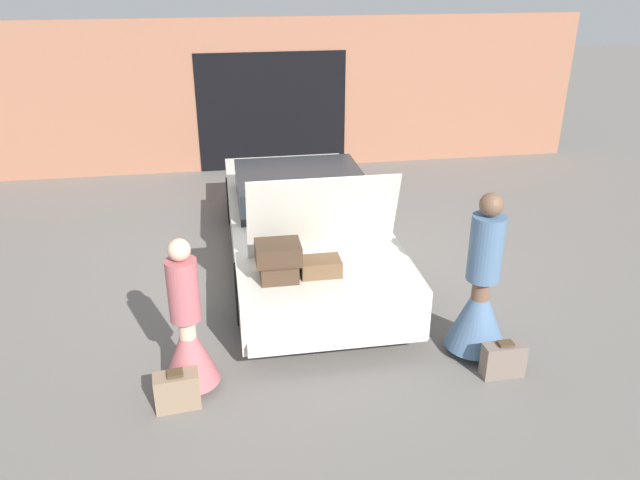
{
  "coord_description": "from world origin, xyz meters",
  "views": [
    {
      "loc": [
        -1.05,
        -7.6,
        3.78
      ],
      "look_at": [
        0.0,
        -1.34,
        0.89
      ],
      "focal_mm": 35.0,
      "sensor_mm": 36.0,
      "label": 1
    }
  ],
  "objects_px": {
    "person_right": "(480,299)",
    "suitcase_beside_right_person": "(503,360)",
    "car": "(303,223)",
    "person_left": "(188,337)",
    "suitcase_beside_left_person": "(177,391)"
  },
  "relations": [
    {
      "from": "person_right",
      "to": "suitcase_beside_right_person",
      "type": "height_order",
      "value": "person_right"
    },
    {
      "from": "person_left",
      "to": "suitcase_beside_right_person",
      "type": "distance_m",
      "value": 3.05
    },
    {
      "from": "person_left",
      "to": "car",
      "type": "bearing_deg",
      "value": 153.9
    },
    {
      "from": "suitcase_beside_left_person",
      "to": "suitcase_beside_right_person",
      "type": "bearing_deg",
      "value": -0.86
    },
    {
      "from": "suitcase_beside_left_person",
      "to": "person_left",
      "type": "bearing_deg",
      "value": 66.62
    },
    {
      "from": "car",
      "to": "suitcase_beside_left_person",
      "type": "xyz_separation_m",
      "value": [
        -1.57,
        -2.86,
        -0.36
      ]
    },
    {
      "from": "person_right",
      "to": "suitcase_beside_right_person",
      "type": "bearing_deg",
      "value": 178.91
    },
    {
      "from": "person_left",
      "to": "suitcase_beside_left_person",
      "type": "distance_m",
      "value": 0.49
    },
    {
      "from": "car",
      "to": "person_right",
      "type": "relative_size",
      "value": 2.81
    },
    {
      "from": "person_left",
      "to": "suitcase_beside_right_person",
      "type": "relative_size",
      "value": 3.68
    },
    {
      "from": "car",
      "to": "person_right",
      "type": "xyz_separation_m",
      "value": [
        1.46,
        -2.46,
        0.09
      ]
    },
    {
      "from": "person_right",
      "to": "suitcase_beside_right_person",
      "type": "xyz_separation_m",
      "value": [
        0.11,
        -0.44,
        -0.45
      ]
    },
    {
      "from": "person_right",
      "to": "suitcase_beside_right_person",
      "type": "distance_m",
      "value": 0.64
    },
    {
      "from": "suitcase_beside_right_person",
      "to": "car",
      "type": "bearing_deg",
      "value": 118.32
    },
    {
      "from": "suitcase_beside_right_person",
      "to": "person_left",
      "type": "bearing_deg",
      "value": 173.65
    }
  ]
}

